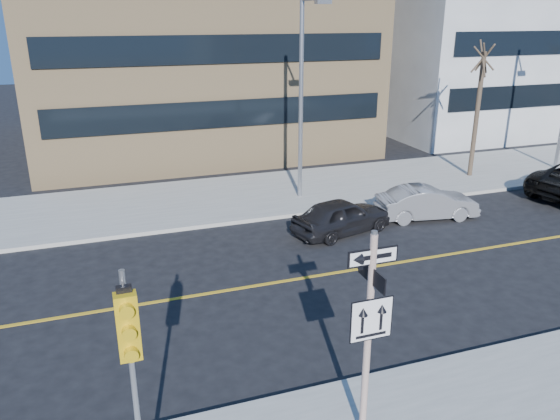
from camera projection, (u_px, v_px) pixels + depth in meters
name	position (u px, v px, depth m)	size (l,w,h in m)	color
ground	(311.00, 362.00, 12.53)	(120.00, 120.00, 0.00)	black
far_sidewalk	(540.00, 164.00, 28.77)	(66.00, 6.00, 0.15)	gray
sign_pole	(369.00, 326.00, 9.47)	(0.92, 0.92, 4.06)	white
traffic_signal	(130.00, 345.00, 7.90)	(0.32, 0.45, 4.00)	gray
parked_car_a	(342.00, 216.00, 19.72)	(3.82, 1.54, 1.30)	black
parked_car_b	(427.00, 203.00, 21.15)	(3.87, 1.35, 1.27)	slate
streetlight_a	(303.00, 88.00, 21.72)	(0.55, 2.25, 8.00)	gray
street_tree_west	(483.00, 61.00, 24.74)	(1.80, 1.80, 6.35)	#372A20
building_grey_mid	(497.00, 15.00, 38.77)	(20.00, 16.00, 15.00)	#A0A2A5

